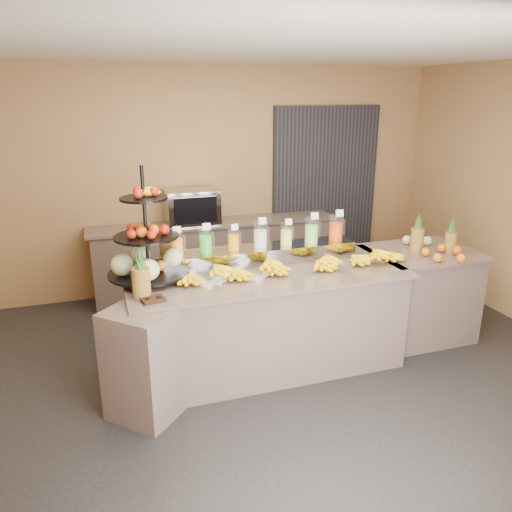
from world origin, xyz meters
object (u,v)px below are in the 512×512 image
banana_heap (298,262)px  condiment_caddy (153,300)px  right_fruit_pile (438,247)px  pitcher_tray (260,255)px  fruit_stand (153,251)px  oven_warmer (192,207)px

banana_heap → condiment_caddy: banana_heap is taller
condiment_caddy → right_fruit_pile: bearing=5.8°
condiment_caddy → pitcher_tray: bearing=30.0°
pitcher_tray → condiment_caddy: bearing=-150.0°
banana_heap → condiment_caddy: bearing=-167.7°
condiment_caddy → banana_heap: bearing=12.3°
fruit_stand → oven_warmer: bearing=58.3°
banana_heap → fruit_stand: bearing=170.1°
pitcher_tray → oven_warmer: oven_warmer is taller
condiment_caddy → right_fruit_pile: size_ratio=0.38×
oven_warmer → right_fruit_pile: bearing=-44.7°
pitcher_tray → banana_heap: bearing=-53.8°
condiment_caddy → right_fruit_pile: (2.81, 0.28, 0.06)m
banana_heap → fruit_stand: (-1.25, 0.22, 0.17)m
right_fruit_pile → fruit_stand: bearing=175.3°
pitcher_tray → fruit_stand: fruit_stand is taller
banana_heap → pitcher_tray: bearing=126.2°
pitcher_tray → right_fruit_pile: size_ratio=4.07×
fruit_stand → pitcher_tray: bearing=-3.9°
condiment_caddy → right_fruit_pile: right_fruit_pile is taller
banana_heap → right_fruit_pile: bearing=-0.2°
pitcher_tray → right_fruit_pile: 1.77m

